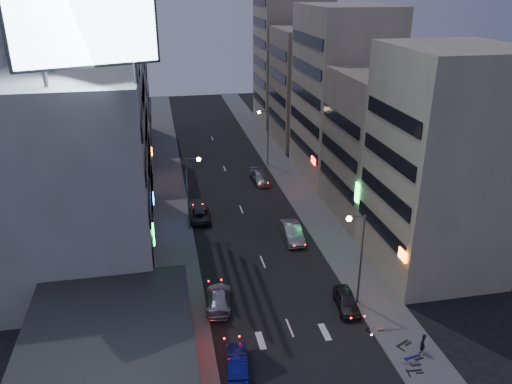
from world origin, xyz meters
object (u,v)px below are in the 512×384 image
object	(u,v)px
scooter_blue	(420,347)
scooter_black_b	(407,333)
person	(422,343)
road_car_silver	(219,298)
parked_car_right_near	(346,301)
parked_car_left	(200,214)
scooter_silver_a	(419,354)
scooter_black_a	(422,363)
road_car_blue	(237,361)
parked_car_right_far	(260,177)
scooter_silver_b	(383,322)
parked_car_right_mid	(292,232)

from	to	relation	value
scooter_blue	scooter_black_b	world-z (taller)	scooter_blue
person	road_car_silver	bearing A→B (deg)	-70.69
parked_car_right_near	parked_car_left	size ratio (longest dim) A/B	0.86
parked_car_left	scooter_black_b	bearing A→B (deg)	121.72
scooter_silver_a	scooter_blue	bearing A→B (deg)	-31.88
scooter_black_a	scooter_silver_a	distance (m)	0.81
road_car_blue	person	bearing A→B (deg)	-178.41
parked_car_right_far	person	world-z (taller)	person
scooter_blue	scooter_black_b	distance (m)	1.64
road_car_silver	scooter_silver_a	size ratio (longest dim) A/B	2.59
parked_car_left	parked_car_right_far	world-z (taller)	parked_car_right_far
parked_car_right_near	person	xyz separation A→B (m)	(3.34, -6.20, 0.21)
scooter_black_b	scooter_silver_b	xyz separation A→B (m)	(-1.18, 1.65, -0.07)
parked_car_right_near	road_car_blue	xyz separation A→B (m)	(-9.87, -5.12, -0.03)
parked_car_right_far	road_car_blue	world-z (taller)	parked_car_right_far
parked_car_right_near	parked_car_right_far	bearing A→B (deg)	99.39
parked_car_right_mid	scooter_black_b	size ratio (longest dim) A/B	2.68
parked_car_right_mid	parked_car_left	world-z (taller)	parked_car_right_mid
person	scooter_blue	size ratio (longest dim) A/B	0.80
road_car_silver	scooter_black_b	size ratio (longest dim) A/B	2.64
road_car_blue	parked_car_right_near	bearing A→B (deg)	-146.32
parked_car_left	road_car_blue	size ratio (longest dim) A/B	1.19
scooter_silver_a	parked_car_right_mid	bearing A→B (deg)	13.11
parked_car_right_far	scooter_silver_a	xyz separation A→B (m)	(4.00, -35.29, -0.01)
parked_car_left	person	bearing A→B (deg)	120.91
parked_car_right_far	scooter_black_b	bearing A→B (deg)	-86.83
parked_car_right_far	scooter_black_a	distance (m)	36.29
scooter_blue	parked_car_right_near	bearing A→B (deg)	16.76
parked_car_right_near	person	distance (m)	7.04
parked_car_right_mid	scooter_silver_a	xyz separation A→B (m)	(3.97, -19.18, -0.12)
scooter_silver_b	parked_car_right_near	bearing A→B (deg)	28.39
parked_car_right_far	scooter_blue	size ratio (longest dim) A/B	2.51
scooter_black_b	road_car_blue	bearing A→B (deg)	67.00
road_car_blue	scooter_black_a	size ratio (longest dim) A/B	2.38
road_car_silver	road_car_blue	bearing A→B (deg)	100.83
parked_car_right_mid	scooter_black_a	distance (m)	20.33
parked_car_right_far	road_car_silver	distance (m)	27.47
parked_car_right_mid	parked_car_right_far	distance (m)	16.12
road_car_silver	scooter_silver_a	distance (m)	15.87
parked_car_left	scooter_silver_b	bearing A→B (deg)	121.20
road_car_silver	scooter_blue	bearing A→B (deg)	155.35
parked_car_right_far	scooter_black_a	world-z (taller)	parked_car_right_far
parked_car_left	scooter_silver_a	xyz separation A→B (m)	(12.87, -25.61, 0.04)
person	parked_car_right_far	bearing A→B (deg)	-120.73
scooter_black_a	scooter_silver_a	world-z (taller)	scooter_silver_a
parked_car_right_mid	parked_car_left	xyz separation A→B (m)	(-8.90, 6.43, -0.16)
parked_car_left	parked_car_right_far	distance (m)	13.13
road_car_blue	parked_car_left	bearing A→B (deg)	-83.04
parked_car_left	person	distance (m)	28.29
parked_car_right_mid	road_car_silver	bearing A→B (deg)	-129.56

